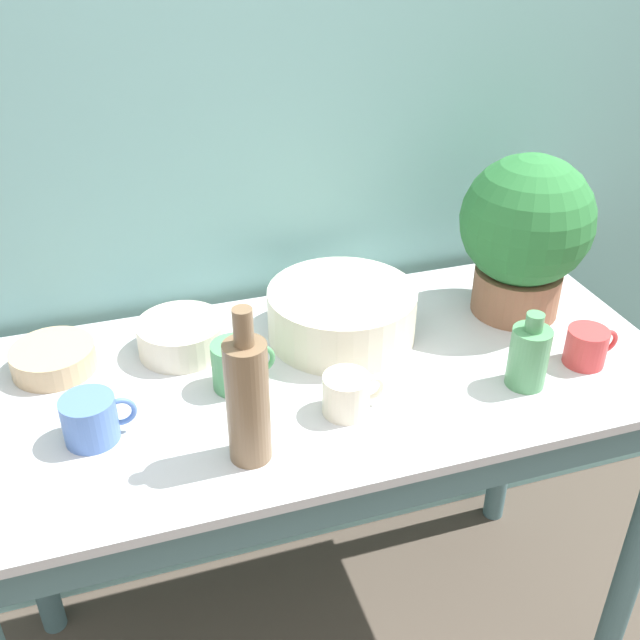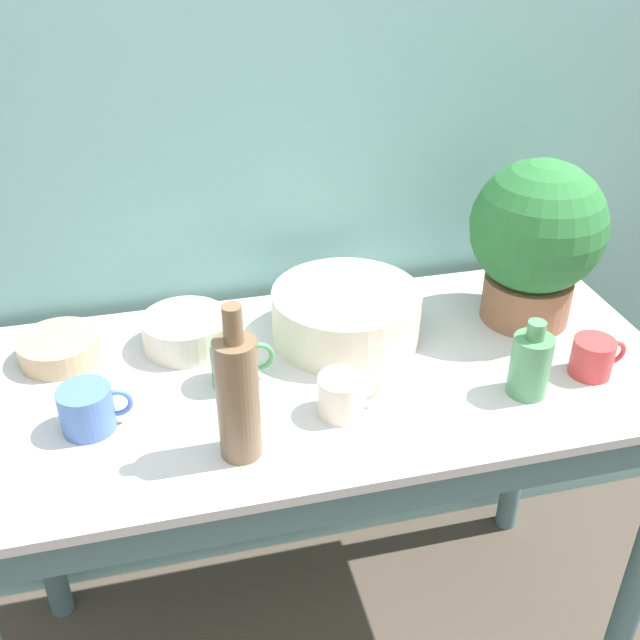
{
  "view_description": "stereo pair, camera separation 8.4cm",
  "coord_description": "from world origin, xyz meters",
  "px_view_note": "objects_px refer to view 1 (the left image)",
  "views": [
    {
      "loc": [
        -0.37,
        -0.82,
        1.74
      ],
      "look_at": [
        0.0,
        0.32,
        0.99
      ],
      "focal_mm": 42.0,
      "sensor_mm": 36.0,
      "label": 1
    },
    {
      "loc": [
        -0.29,
        -0.85,
        1.74
      ],
      "look_at": [
        0.0,
        0.32,
        0.99
      ],
      "focal_mm": 42.0,
      "sensor_mm": 36.0,
      "label": 2
    }
  ],
  "objects_px": {
    "bottle_short": "(529,356)",
    "bowl_small_tan": "(53,359)",
    "potted_plant": "(525,231)",
    "mug_red": "(587,346)",
    "bowl_small_cream": "(181,336)",
    "bowl_wash_large": "(342,313)",
    "mug_green": "(236,365)",
    "bottle_tall": "(248,399)",
    "mug_cream": "(347,394)",
    "mug_blue": "(91,419)"
  },
  "relations": [
    {
      "from": "potted_plant",
      "to": "mug_red",
      "type": "xyz_separation_m",
      "value": [
        0.03,
        -0.23,
        -0.16
      ]
    },
    {
      "from": "mug_cream",
      "to": "mug_green",
      "type": "bearing_deg",
      "value": 141.95
    },
    {
      "from": "bottle_short",
      "to": "mug_blue",
      "type": "xyz_separation_m",
      "value": [
        -0.8,
        0.09,
        -0.02
      ]
    },
    {
      "from": "mug_cream",
      "to": "bowl_small_tan",
      "type": "xyz_separation_m",
      "value": [
        -0.51,
        0.3,
        -0.01
      ]
    },
    {
      "from": "bowl_wash_large",
      "to": "bottle_tall",
      "type": "height_order",
      "value": "bottle_tall"
    },
    {
      "from": "bottle_short",
      "to": "bowl_small_tan",
      "type": "bearing_deg",
      "value": 159.28
    },
    {
      "from": "bottle_short",
      "to": "mug_blue",
      "type": "relative_size",
      "value": 1.22
    },
    {
      "from": "bottle_tall",
      "to": "mug_red",
      "type": "xyz_separation_m",
      "value": [
        0.7,
        0.07,
        -0.08
      ]
    },
    {
      "from": "mug_green",
      "to": "mug_red",
      "type": "bearing_deg",
      "value": -11.28
    },
    {
      "from": "potted_plant",
      "to": "bottle_tall",
      "type": "relative_size",
      "value": 1.24
    },
    {
      "from": "potted_plant",
      "to": "bowl_wash_large",
      "type": "bearing_deg",
      "value": 177.36
    },
    {
      "from": "bowl_small_cream",
      "to": "bottle_tall",
      "type": "bearing_deg",
      "value": -80.25
    },
    {
      "from": "mug_cream",
      "to": "mug_red",
      "type": "bearing_deg",
      "value": 0.15
    },
    {
      "from": "mug_blue",
      "to": "mug_red",
      "type": "bearing_deg",
      "value": -3.74
    },
    {
      "from": "bottle_short",
      "to": "mug_cream",
      "type": "xyz_separation_m",
      "value": [
        -0.35,
        0.02,
        -0.03
      ]
    },
    {
      "from": "bottle_short",
      "to": "mug_blue",
      "type": "distance_m",
      "value": 0.81
    },
    {
      "from": "mug_blue",
      "to": "mug_green",
      "type": "bearing_deg",
      "value": 15.25
    },
    {
      "from": "bowl_wash_large",
      "to": "mug_green",
      "type": "height_order",
      "value": "bowl_wash_large"
    },
    {
      "from": "mug_green",
      "to": "bowl_wash_large",
      "type": "bearing_deg",
      "value": 23.41
    },
    {
      "from": "mug_green",
      "to": "bowl_small_cream",
      "type": "distance_m",
      "value": 0.17
    },
    {
      "from": "potted_plant",
      "to": "mug_green",
      "type": "height_order",
      "value": "potted_plant"
    },
    {
      "from": "potted_plant",
      "to": "bowl_small_tan",
      "type": "relative_size",
      "value": 2.18
    },
    {
      "from": "bottle_short",
      "to": "mug_cream",
      "type": "distance_m",
      "value": 0.36
    },
    {
      "from": "bottle_tall",
      "to": "bottle_short",
      "type": "bearing_deg",
      "value": 4.1
    },
    {
      "from": "bowl_wash_large",
      "to": "mug_cream",
      "type": "relative_size",
      "value": 2.63
    },
    {
      "from": "mug_cream",
      "to": "bowl_small_tan",
      "type": "relative_size",
      "value": 0.72
    },
    {
      "from": "mug_green",
      "to": "bowl_small_tan",
      "type": "height_order",
      "value": "mug_green"
    },
    {
      "from": "potted_plant",
      "to": "mug_cream",
      "type": "distance_m",
      "value": 0.55
    },
    {
      "from": "bowl_small_cream",
      "to": "bowl_small_tan",
      "type": "relative_size",
      "value": 1.08
    },
    {
      "from": "bowl_wash_large",
      "to": "bottle_short",
      "type": "height_order",
      "value": "bottle_short"
    },
    {
      "from": "mug_blue",
      "to": "bowl_small_tan",
      "type": "bearing_deg",
      "value": 104.49
    },
    {
      "from": "mug_blue",
      "to": "mug_green",
      "type": "height_order",
      "value": "mug_green"
    },
    {
      "from": "mug_green",
      "to": "bowl_small_cream",
      "type": "bearing_deg",
      "value": 117.83
    },
    {
      "from": "bottle_tall",
      "to": "mug_green",
      "type": "height_order",
      "value": "bottle_tall"
    },
    {
      "from": "bowl_small_tan",
      "to": "mug_blue",
      "type": "bearing_deg",
      "value": -75.51
    },
    {
      "from": "mug_green",
      "to": "bowl_small_tan",
      "type": "relative_size",
      "value": 0.75
    },
    {
      "from": "bowl_wash_large",
      "to": "mug_cream",
      "type": "bearing_deg",
      "value": -106.88
    },
    {
      "from": "bottle_short",
      "to": "bowl_small_cream",
      "type": "bearing_deg",
      "value": 152.72
    },
    {
      "from": "bottle_short",
      "to": "mug_cream",
      "type": "height_order",
      "value": "bottle_short"
    },
    {
      "from": "mug_blue",
      "to": "mug_cream",
      "type": "bearing_deg",
      "value": -8.11
    },
    {
      "from": "bottle_tall",
      "to": "mug_blue",
      "type": "height_order",
      "value": "bottle_tall"
    },
    {
      "from": "mug_cream",
      "to": "bowl_small_cream",
      "type": "distance_m",
      "value": 0.39
    },
    {
      "from": "potted_plant",
      "to": "mug_red",
      "type": "height_order",
      "value": "potted_plant"
    },
    {
      "from": "bowl_small_tan",
      "to": "bowl_small_cream",
      "type": "bearing_deg",
      "value": -2.54
    },
    {
      "from": "bottle_short",
      "to": "bowl_small_tan",
      "type": "height_order",
      "value": "bottle_short"
    },
    {
      "from": "bottle_tall",
      "to": "bottle_short",
      "type": "height_order",
      "value": "bottle_tall"
    },
    {
      "from": "bowl_wash_large",
      "to": "mug_green",
      "type": "distance_m",
      "value": 0.27
    },
    {
      "from": "potted_plant",
      "to": "bowl_small_cream",
      "type": "xyz_separation_m",
      "value": [
        -0.73,
        0.06,
        -0.16
      ]
    },
    {
      "from": "mug_blue",
      "to": "mug_red",
      "type": "xyz_separation_m",
      "value": [
        0.95,
        -0.06,
        -0.0
      ]
    },
    {
      "from": "mug_green",
      "to": "bowl_small_tan",
      "type": "distance_m",
      "value": 0.37
    }
  ]
}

